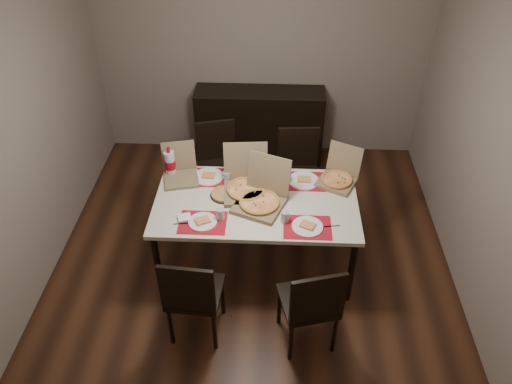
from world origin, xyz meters
TOP-DOWN VIEW (x-y plane):
  - ground at (0.00, 0.00)m, footprint 3.80×4.00m
  - room_walls at (0.00, 0.43)m, footprint 3.84×4.02m
  - sideboard at (0.00, 1.78)m, footprint 1.50×0.40m
  - dining_table at (0.04, -0.00)m, footprint 1.80×1.00m
  - chair_near_left at (-0.42, -0.88)m, footprint 0.45×0.45m
  - chair_near_right at (0.50, -0.93)m, footprint 0.51×0.51m
  - chair_far_left at (-0.41, 0.93)m, footprint 0.51×0.51m
  - chair_far_right at (0.44, 0.84)m, footprint 0.45×0.45m
  - setting_near_left at (-0.38, -0.29)m, footprint 0.45×0.30m
  - setting_near_right at (0.43, -0.31)m, footprint 0.49×0.30m
  - setting_far_left at (-0.40, 0.31)m, footprint 0.44×0.30m
  - setting_far_right at (0.43, 0.29)m, footprint 0.49×0.30m
  - napkin_loose at (0.02, -0.08)m, footprint 0.16×0.16m
  - pizza_box_center at (0.08, -0.05)m, footprint 0.53×0.55m
  - pizza_box_right at (0.78, 0.31)m, footprint 0.44×0.46m
  - pizza_box_left at (-0.68, 0.31)m, footprint 0.38×0.40m
  - pizza_box_extra at (-0.06, 0.13)m, footprint 0.43×0.47m
  - faina_plate at (-0.25, 0.06)m, footprint 0.25×0.25m
  - dip_bowl at (0.18, 0.15)m, footprint 0.14×0.14m
  - soda_bottle at (-0.78, 0.35)m, footprint 0.10×0.10m

SIDE VIEW (x-z plane):
  - ground at x=0.00m, z-range -0.02..0.00m
  - sideboard at x=0.00m, z-range 0.00..0.90m
  - chair_near_left at x=-0.42m, z-range 0.05..0.98m
  - chair_near_right at x=0.50m, z-range 0.05..0.98m
  - chair_far_left at x=-0.41m, z-range 0.05..0.98m
  - chair_far_right at x=0.44m, z-range 0.05..0.98m
  - dining_table at x=0.04m, z-range 0.31..1.06m
  - napkin_loose at x=0.02m, z-range 0.75..0.77m
  - dip_bowl at x=0.18m, z-range 0.75..0.78m
  - faina_plate at x=-0.25m, z-range 0.75..0.78m
  - setting_far_left at x=-0.40m, z-range 0.72..0.83m
  - setting_far_right at x=0.43m, z-range 0.72..0.83m
  - setting_near_left at x=-0.38m, z-range 0.72..0.83m
  - setting_near_right at x=0.43m, z-range 0.72..0.83m
  - pizza_box_right at x=0.78m, z-range 0.64..0.96m
  - pizza_box_left at x=-0.68m, z-range 0.65..0.96m
  - pizza_box_center at x=0.08m, z-range 0.61..1.01m
  - pizza_box_extra at x=-0.06m, z-range 0.61..1.01m
  - soda_bottle at x=-0.78m, z-range 0.73..1.03m
  - room_walls at x=0.00m, z-range 0.42..3.04m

